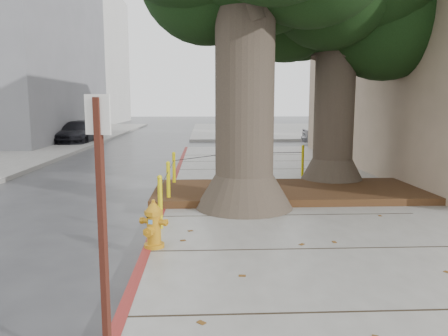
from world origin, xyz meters
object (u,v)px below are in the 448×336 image
object	(u,v)px
signpost	(102,218)
car_red	(387,134)
fire_hydrant	(154,224)
car_dark	(78,132)
car_silver	(334,134)

from	to	relation	value
signpost	car_red	bearing A→B (deg)	83.01
fire_hydrant	signpost	world-z (taller)	signpost
signpost	fire_hydrant	bearing A→B (deg)	110.54
signpost	car_dark	distance (m)	22.82
car_silver	car_dark	xyz separation A→B (m)	(-14.50, 1.16, 0.04)
signpost	car_dark	xyz separation A→B (m)	(-6.36, 21.91, -0.76)
signpost	car_red	world-z (taller)	signpost
signpost	car_silver	xyz separation A→B (m)	(8.14, 20.75, -0.80)
car_dark	car_silver	bearing A→B (deg)	-1.86
car_silver	car_red	distance (m)	2.80
car_dark	signpost	bearing A→B (deg)	-71.10
signpost	car_red	distance (m)	22.79
car_dark	car_red	bearing A→B (deg)	-3.53
fire_hydrant	signpost	xyz separation A→B (m)	(-0.05, -3.01, 0.91)
car_red	car_dark	world-z (taller)	car_dark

